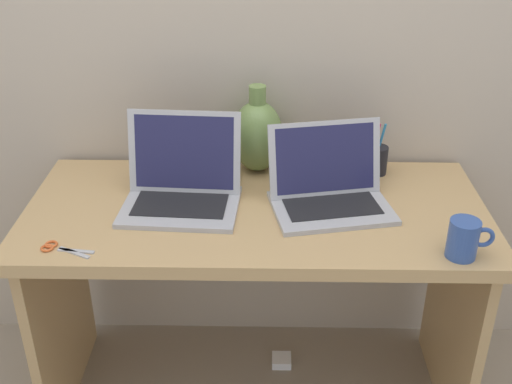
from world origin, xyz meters
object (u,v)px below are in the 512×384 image
at_px(green_vase, 257,135).
at_px(pen_cup, 377,159).
at_px(coffee_mug, 464,239).
at_px(laptop_left, 182,181).
at_px(laptop_right, 328,185).
at_px(scissors, 58,248).
at_px(power_brick, 282,360).

distance_m(green_vase, pen_cup, 0.40).
distance_m(green_vase, coffee_mug, 0.74).
distance_m(laptop_left, coffee_mug, 0.81).
xyz_separation_m(laptop_right, scissors, (-0.73, -0.26, -0.06)).
height_order(laptop_right, power_brick, laptop_right).
distance_m(green_vase, power_brick, 0.86).
bearing_deg(scissors, power_brick, 30.80).
xyz_separation_m(coffee_mug, pen_cup, (-0.15, 0.48, -0.00)).
distance_m(coffee_mug, power_brick, 0.98).
bearing_deg(laptop_right, laptop_left, 179.25).
relative_size(laptop_left, power_brick, 5.03).
distance_m(laptop_left, scissors, 0.41).
bearing_deg(power_brick, green_vase, 126.52).
height_order(coffee_mug, scissors, coffee_mug).
bearing_deg(pen_cup, coffee_mug, -72.69).
relative_size(coffee_mug, power_brick, 1.72).
bearing_deg(power_brick, laptop_right, -40.47).
relative_size(laptop_left, pen_cup, 1.92).
distance_m(laptop_right, scissors, 0.78).
bearing_deg(green_vase, laptop_right, -46.87).
xyz_separation_m(green_vase, coffee_mug, (0.54, -0.50, -0.07)).
height_order(laptop_right, scissors, laptop_right).
height_order(green_vase, pen_cup, green_vase).
relative_size(pen_cup, scissors, 1.25).
relative_size(laptop_right, green_vase, 1.32).
distance_m(laptop_right, coffee_mug, 0.43).
bearing_deg(green_vase, laptop_left, -134.56).
bearing_deg(laptop_right, scissors, -160.40).
bearing_deg(laptop_left, pen_cup, 18.22).
xyz_separation_m(coffee_mug, scissors, (-1.06, 0.01, -0.05)).
bearing_deg(pen_cup, laptop_left, -161.78).
xyz_separation_m(laptop_left, green_vase, (0.22, 0.22, 0.05)).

